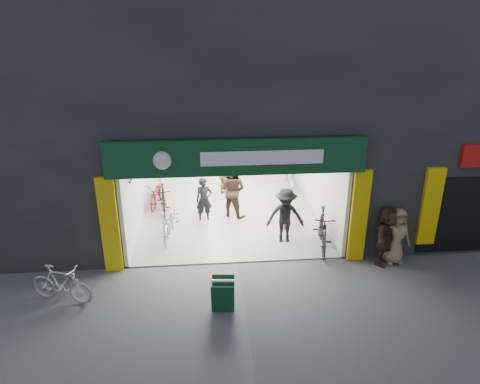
{
  "coord_description": "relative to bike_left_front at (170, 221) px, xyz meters",
  "views": [
    {
      "loc": [
        -0.81,
        -10.08,
        6.05
      ],
      "look_at": [
        0.21,
        1.5,
        1.49
      ],
      "focal_mm": 32.0,
      "sensor_mm": 36.0,
      "label": 1
    }
  ],
  "objects": [
    {
      "name": "bike_right_mid",
      "position": [
        3.71,
        0.89,
        0.02
      ],
      "size": [
        1.05,
        2.15,
        1.08
      ],
      "primitive_type": "imported",
      "rotation": [
        0.0,
        0.0,
        -0.17
      ],
      "color": "maroon",
      "rests_on": "ground"
    },
    {
      "name": "bike_left_front",
      "position": [
        0.0,
        0.0,
        0.0
      ],
      "size": [
        0.85,
        2.02,
        1.03
      ],
      "primitive_type": "imported",
      "rotation": [
        0.0,
        0.0,
        -0.09
      ],
      "color": "#A3A3A8",
      "rests_on": "ground"
    },
    {
      "name": "sandwich_board",
      "position": [
        1.41,
        -3.79,
        -0.08
      ],
      "size": [
        0.55,
        0.57,
        0.79
      ],
      "rotation": [
        0.0,
        0.0,
        -0.1
      ],
      "color": "#0D3621",
      "rests_on": "ground"
    },
    {
      "name": "customer_d",
      "position": [
        1.84,
        3.28,
        0.24
      ],
      "size": [
        0.95,
        0.8,
        1.52
      ],
      "primitive_type": "imported",
      "rotation": [
        0.0,
        0.0,
        2.56
      ],
      "color": "#7C6148",
      "rests_on": "ground"
    },
    {
      "name": "parked_bike",
      "position": [
        -2.3,
        -3.1,
        -0.04
      ],
      "size": [
        1.64,
        0.94,
        0.95
      ],
      "primitive_type": "imported",
      "rotation": [
        0.0,
        0.0,
        1.24
      ],
      "color": "silver",
      "rests_on": "ground"
    },
    {
      "name": "building",
      "position": [
        2.8,
        3.23,
        3.8
      ],
      "size": [
        17.0,
        10.27,
        8.0
      ],
      "color": "#232326",
      "rests_on": "ground"
    },
    {
      "name": "customer_c",
      "position": [
        3.39,
        -0.69,
        0.34
      ],
      "size": [
        1.14,
        0.7,
        1.71
      ],
      "primitive_type": "imported",
      "rotation": [
        0.0,
        0.0,
        -0.06
      ],
      "color": "black",
      "rests_on": "ground"
    },
    {
      "name": "bike_left_midback",
      "position": [
        -0.61,
        2.47,
        -0.07
      ],
      "size": [
        0.86,
        1.79,
        0.9
      ],
      "primitive_type": "imported",
      "rotation": [
        0.0,
        0.0,
        -0.16
      ],
      "color": "maroon",
      "rests_on": "ground"
    },
    {
      "name": "bike_left_back",
      "position": [
        -0.53,
        3.08,
        0.05
      ],
      "size": [
        0.84,
        1.94,
        1.13
      ],
      "primitive_type": "imported",
      "rotation": [
        0.0,
        0.0,
        0.17
      ],
      "color": "silver",
      "rests_on": "ground"
    },
    {
      "name": "customer_b",
      "position": [
        1.99,
        1.32,
        0.44
      ],
      "size": [
        1.17,
        1.11,
        1.91
      ],
      "primitive_type": "imported",
      "rotation": [
        0.0,
        0.0,
        2.58
      ],
      "color": "#352618",
      "rests_on": "ground"
    },
    {
      "name": "bike_right_front",
      "position": [
        4.39,
        -1.16,
        0.07
      ],
      "size": [
        0.92,
        2.03,
        1.18
      ],
      "primitive_type": "imported",
      "rotation": [
        0.0,
        0.0,
        -0.2
      ],
      "color": "black",
      "rests_on": "ground"
    },
    {
      "name": "ground",
      "position": [
        1.89,
        -1.76,
        -0.52
      ],
      "size": [
        60.0,
        60.0,
        0.0
      ],
      "primitive_type": "plane",
      "color": "#56565B",
      "rests_on": "ground"
    },
    {
      "name": "bike_left_midfront",
      "position": [
        -0.34,
        1.8,
        -0.03
      ],
      "size": [
        0.64,
        1.66,
        0.97
      ],
      "primitive_type": "imported",
      "rotation": [
        0.0,
        0.0,
        0.12
      ],
      "color": "black",
      "rests_on": "ground"
    },
    {
      "name": "customer_a",
      "position": [
        1.04,
        1.03,
        0.23
      ],
      "size": [
        0.59,
        0.44,
        1.49
      ],
      "primitive_type": "imported",
      "rotation": [
        0.0,
        0.0,
        0.16
      ],
      "color": "black",
      "rests_on": "ground"
    },
    {
      "name": "bike_right_back",
      "position": [
        4.39,
        3.52,
        -0.01
      ],
      "size": [
        0.59,
        1.72,
        1.02
      ],
      "primitive_type": "imported",
      "rotation": [
        0.0,
        0.0,
        -0.07
      ],
      "color": "#B2B2B7",
      "rests_on": "ground"
    },
    {
      "name": "pedestrian_far",
      "position": [
        5.85,
        -2.06,
        0.31
      ],
      "size": [
        1.38,
        1.48,
        1.66
      ],
      "primitive_type": "imported",
      "rotation": [
        0.0,
        0.0,
        0.85
      ],
      "color": "#3A271A",
      "rests_on": "ground"
    },
    {
      "name": "pedestrian_near",
      "position": [
        6.13,
        -2.06,
        0.27
      ],
      "size": [
        0.82,
        0.58,
        1.58
      ],
      "primitive_type": "imported",
      "rotation": [
        0.0,
        0.0,
        0.1
      ],
      "color": "#8D7452",
      "rests_on": "ground"
    }
  ]
}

